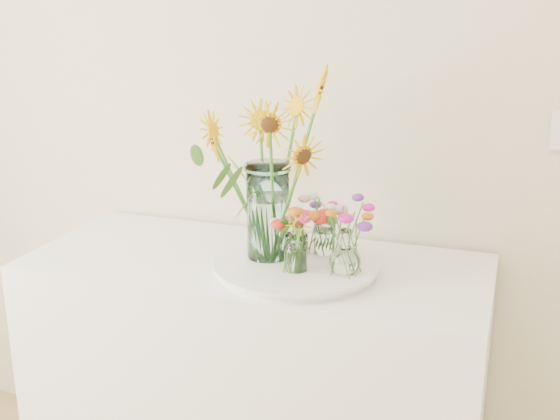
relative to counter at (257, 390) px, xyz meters
The scene contains 10 objects.
counter is the anchor object (origin of this frame).
tray 0.49m from the counter, 18.71° to the right, with size 0.46×0.46×0.03m, color white.
mason_jar 0.62m from the counter, 30.36° to the right, with size 0.12×0.12×0.29m, color #ABDDDA.
sunflower_bouquet 0.76m from the counter, 30.36° to the right, with size 0.68×0.68×0.57m, color #E6A904, non-canonical shape.
small_vase_a 0.57m from the counter, 33.20° to the right, with size 0.06×0.06×0.11m, color white.
wildflower_posy_a 0.61m from the counter, 33.20° to the right, with size 0.17×0.17×0.20m, color #C85F11, non-canonical shape.
small_vase_b 0.62m from the counter, 14.43° to the right, with size 0.09×0.09×0.13m, color white, non-canonical shape.
wildflower_posy_b 0.66m from the counter, 14.43° to the right, with size 0.21×0.21×0.22m, color #C85F11, non-canonical shape.
small_vase_c 0.57m from the counter, 15.33° to the left, with size 0.07×0.07×0.11m, color white.
wildflower_posy_c 0.61m from the counter, 15.33° to the left, with size 0.21×0.21×0.20m, color #C85F11, non-canonical shape.
Camera 1 is at (0.59, 0.06, 1.66)m, focal length 45.00 mm.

